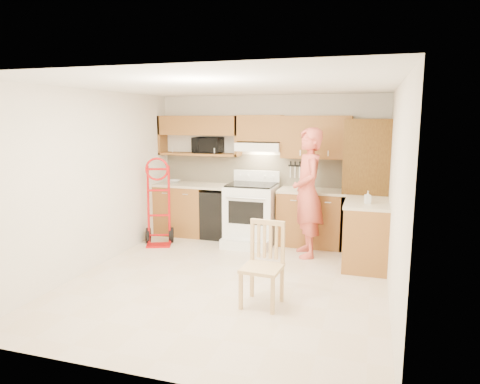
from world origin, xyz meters
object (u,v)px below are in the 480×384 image
at_px(microwave, 208,145).
at_px(hand_truck, 158,206).
at_px(dining_chair, 262,265).
at_px(person, 308,193).
at_px(range, 251,209).

relative_size(microwave, hand_truck, 0.38).
bearing_deg(dining_chair, person, 87.86).
distance_m(person, dining_chair, 2.04).
distance_m(microwave, range, 1.42).
xyz_separation_m(hand_truck, dining_chair, (2.25, -1.82, -0.18)).
bearing_deg(range, dining_chair, -71.28).
xyz_separation_m(person, dining_chair, (-0.22, -1.96, -0.51)).
bearing_deg(microwave, dining_chair, -56.94).
height_order(microwave, dining_chair, microwave).
distance_m(person, hand_truck, 2.49).
relative_size(range, person, 0.61).
distance_m(hand_truck, dining_chair, 2.90).
bearing_deg(microwave, person, -20.08).
height_order(range, dining_chair, range).
relative_size(person, dining_chair, 2.06).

